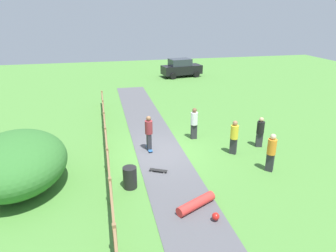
# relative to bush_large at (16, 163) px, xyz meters

# --- Properties ---
(ground_plane) EXTENTS (60.00, 60.00, 0.00)m
(ground_plane) POSITION_rel_bush_large_xyz_m (6.12, 1.90, -1.12)
(ground_plane) COLOR #4C8438
(asphalt_path) EXTENTS (2.40, 28.00, 0.02)m
(asphalt_path) POSITION_rel_bush_large_xyz_m (6.12, 1.90, -1.11)
(asphalt_path) COLOR #515156
(asphalt_path) RESTS_ON ground_plane
(wooden_fence) EXTENTS (0.12, 18.12, 1.10)m
(wooden_fence) POSITION_rel_bush_large_xyz_m (3.52, 1.90, -0.45)
(wooden_fence) COLOR olive
(wooden_fence) RESTS_ON ground_plane
(bush_large) EXTENTS (3.85, 4.62, 2.24)m
(bush_large) POSITION_rel_bush_large_xyz_m (0.00, 0.00, 0.00)
(bush_large) COLOR #33702D
(bush_large) RESTS_ON ground_plane
(trash_bin) EXTENTS (0.56, 0.56, 0.90)m
(trash_bin) POSITION_rel_bush_large_xyz_m (4.32, -0.99, -0.67)
(trash_bin) COLOR black
(trash_bin) RESTS_ON ground_plane
(skater_riding) EXTENTS (0.40, 0.81, 1.83)m
(skater_riding) POSITION_rel_bush_large_xyz_m (5.64, 2.27, -0.08)
(skater_riding) COLOR #265999
(skater_riding) RESTS_ON asphalt_path
(skater_fallen) EXTENTS (1.63, 1.50, 0.36)m
(skater_fallen) POSITION_rel_bush_large_xyz_m (6.52, -2.98, -0.92)
(skater_fallen) COLOR red
(skater_fallen) RESTS_ON asphalt_path
(skateboard_loose) EXTENTS (0.80, 0.54, 0.08)m
(skateboard_loose) POSITION_rel_bush_large_xyz_m (5.66, -0.04, -1.03)
(skateboard_loose) COLOR black
(skateboard_loose) RESTS_ON asphalt_path
(bystander_orange) EXTENTS (0.54, 0.54, 1.78)m
(bystander_orange) POSITION_rel_bush_large_xyz_m (10.50, -1.01, -0.14)
(bystander_orange) COLOR #2D2D33
(bystander_orange) RESTS_ON ground_plane
(bystander_black) EXTENTS (0.48, 0.48, 1.62)m
(bystander_black) POSITION_rel_bush_large_xyz_m (11.33, 1.45, -0.23)
(bystander_black) COLOR #2D2D33
(bystander_black) RESTS_ON ground_plane
(bystander_yellow) EXTENTS (0.54, 0.54, 1.75)m
(bystander_yellow) POSITION_rel_bush_large_xyz_m (9.65, 0.96, -0.15)
(bystander_yellow) COLOR #2D2D33
(bystander_yellow) RESTS_ON ground_plane
(bystander_white) EXTENTS (0.39, 0.39, 1.78)m
(bystander_white) POSITION_rel_bush_large_xyz_m (8.32, 3.22, -0.13)
(bystander_white) COLOR #2D2D33
(bystander_white) RESTS_ON ground_plane
(parked_car_black) EXTENTS (4.41, 2.49, 1.92)m
(parked_car_black) POSITION_rel_bush_large_xyz_m (12.03, 19.64, -0.16)
(parked_car_black) COLOR black
(parked_car_black) RESTS_ON ground_plane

